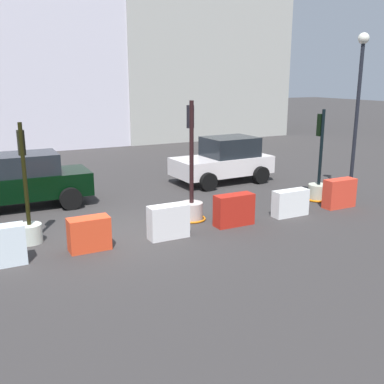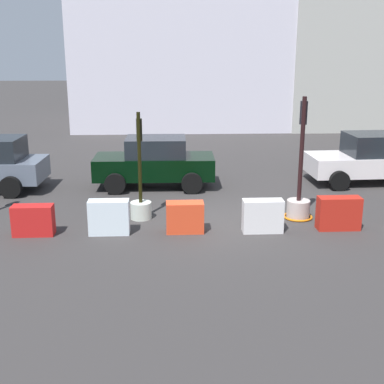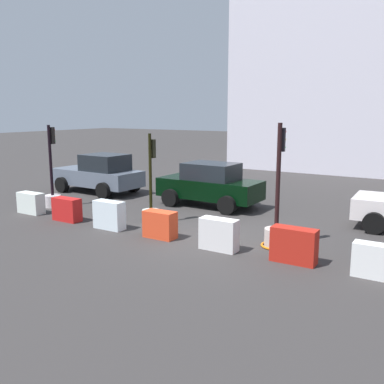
{
  "view_description": "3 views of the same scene",
  "coord_description": "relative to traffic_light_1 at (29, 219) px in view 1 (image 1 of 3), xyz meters",
  "views": [
    {
      "loc": [
        -3.41,
        -10.89,
        4.0
      ],
      "look_at": [
        2.21,
        0.23,
        0.8
      ],
      "focal_mm": 42.22,
      "sensor_mm": 36.0,
      "label": 1
    },
    {
      "loc": [
        -1.45,
        -13.43,
        4.66
      ],
      "look_at": [
        -0.83,
        -0.11,
        0.87
      ],
      "focal_mm": 48.27,
      "sensor_mm": 36.0,
      "label": 2
    },
    {
      "loc": [
        6.2,
        -10.72,
        3.68
      ],
      "look_at": [
        -0.52,
        0.11,
        1.27
      ],
      "focal_mm": 40.34,
      "sensor_mm": 36.0,
      "label": 3
    }
  ],
  "objects": [
    {
      "name": "construction_barrier_6",
      "position": [
        7.16,
        -1.14,
        -0.22
      ],
      "size": [
        1.11,
        0.38,
        0.78
      ],
      "color": "white",
      "rests_on": "ground_plane"
    },
    {
      "name": "construction_barrier_3",
      "position": [
        1.19,
        -1.15,
        -0.21
      ],
      "size": [
        0.97,
        0.47,
        0.8
      ],
      "color": "red",
      "rests_on": "ground_plane"
    },
    {
      "name": "construction_barrier_5",
      "position": [
        5.22,
        -1.13,
        -0.17
      ],
      "size": [
        1.11,
        0.43,
        0.87
      ],
      "color": "#B22015",
      "rests_on": "ground_plane"
    },
    {
      "name": "car_black_sedan",
      "position": [
        0.32,
        3.36,
        0.24
      ],
      "size": [
        4.05,
        2.09,
        1.7
      ],
      "color": "black",
      "rests_on": "ground_plane"
    },
    {
      "name": "construction_barrier_7",
      "position": [
        9.1,
        -1.12,
        -0.16
      ],
      "size": [
        1.05,
        0.41,
        0.91
      ],
      "color": "red",
      "rests_on": "ground_plane"
    },
    {
      "name": "street_lamp_post",
      "position": [
        10.63,
        -0.09,
        2.93
      ],
      "size": [
        0.36,
        0.36,
        5.37
      ],
      "color": "black",
      "rests_on": "ground_plane"
    },
    {
      "name": "building_main_facade",
      "position": [
        2.11,
        18.52,
        6.93
      ],
      "size": [
        13.76,
        9.07,
        15.04
      ],
      "color": "silver",
      "rests_on": "ground_plane"
    },
    {
      "name": "building_corner_block",
      "position": [
        13.31,
        18.52,
        5.68
      ],
      "size": [
        11.91,
        9.33,
        12.55
      ],
      "color": "#A8A7A0",
      "rests_on": "ground_plane"
    },
    {
      "name": "traffic_light_2",
      "position": [
        4.4,
        -0.16,
        -0.02
      ],
      "size": [
        0.82,
        0.82,
        3.37
      ],
      "color": "#B8A9A2",
      "rests_on": "ground_plane"
    },
    {
      "name": "car_white_van",
      "position": [
        7.71,
        3.59,
        0.24
      ],
      "size": [
        3.88,
        2.28,
        1.73
      ],
      "color": "silver",
      "rests_on": "ground_plane"
    },
    {
      "name": "construction_barrier_4",
      "position": [
        3.2,
        -1.24,
        -0.18
      ],
      "size": [
        1.04,
        0.41,
        0.86
      ],
      "color": "silver",
      "rests_on": "ground_plane"
    },
    {
      "name": "traffic_light_3",
      "position": [
        9.18,
        -0.08,
        -0.15
      ],
      "size": [
        0.93,
        0.93,
        2.98
      ],
      "color": "#B3B8A1",
      "rests_on": "ground_plane"
    },
    {
      "name": "traffic_light_1",
      "position": [
        0.0,
        0.0,
        0.0
      ],
      "size": [
        0.59,
        0.59,
        2.97
      ],
      "color": "silver",
      "rests_on": "ground_plane"
    },
    {
      "name": "construction_barrier_2",
      "position": [
        -0.75,
        -1.2,
        -0.17
      ],
      "size": [
        1.03,
        0.42,
        0.89
      ],
      "color": "silver",
      "rests_on": "ground_plane"
    },
    {
      "name": "ground_plane",
      "position": [
        2.23,
        -0.33,
        -0.61
      ],
      "size": [
        120.0,
        120.0,
        0.0
      ],
      "primitive_type": "plane",
      "color": "#333030"
    }
  ]
}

